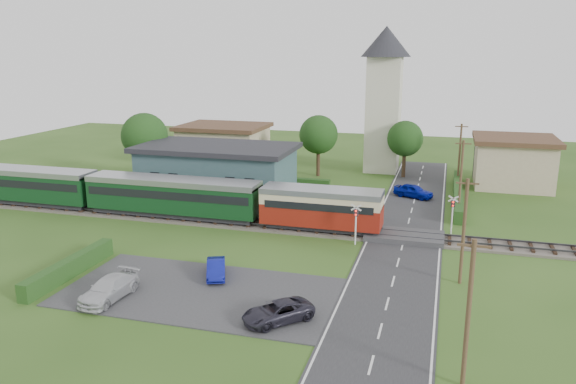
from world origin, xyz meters
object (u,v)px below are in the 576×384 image
(house_east, at_px, (513,161))
(car_on_road, at_px, (413,191))
(car_park_blue, at_px, (216,268))
(pedestrian_near, at_px, (271,202))
(pedestrian_far, at_px, (145,193))
(car_park_silver, at_px, (109,289))
(crossing_signal_near, at_px, (356,218))
(crossing_signal_far, at_px, (453,209))
(house_west, at_px, (224,146))
(church_tower, at_px, (384,89))
(train, at_px, (141,193))
(equipment_hut, at_px, (119,186))
(station_building, at_px, (217,170))
(car_park_dark, at_px, (278,312))

(house_east, distance_m, car_on_road, 13.45)
(car_on_road, bearing_deg, car_park_blue, 179.60)
(pedestrian_near, relative_size, pedestrian_far, 1.08)
(car_on_road, bearing_deg, car_park_silver, 175.58)
(crossing_signal_near, bearing_deg, crossing_signal_far, 33.69)
(house_west, xyz_separation_m, house_east, (35.00, -1.00, 0.00))
(church_tower, relative_size, car_park_silver, 3.89)
(car_on_road, distance_m, car_park_silver, 34.04)
(train, height_order, crossing_signal_near, train)
(house_west, xyz_separation_m, car_park_blue, (13.54, -34.50, -2.15))
(car_on_road, distance_m, car_park_blue, 27.40)
(crossing_signal_near, bearing_deg, house_east, 60.87)
(equipment_hut, distance_m, crossing_signal_near, 25.04)
(train, relative_size, house_west, 4.00)
(station_building, xyz_separation_m, train, (-3.65, -8.99, -0.52))
(station_building, bearing_deg, car_park_silver, -81.80)
(crossing_signal_near, bearing_deg, car_park_blue, -130.84)
(crossing_signal_far, xyz_separation_m, car_park_dark, (-9.22, -18.89, -1.49))
(station_building, relative_size, crossing_signal_near, 4.88)
(pedestrian_far, bearing_deg, church_tower, -32.63)
(station_building, relative_size, house_east, 1.82)
(equipment_hut, relative_size, crossing_signal_far, 0.78)
(pedestrian_near, bearing_deg, car_park_silver, 69.77)
(house_west, bearing_deg, pedestrian_near, -57.53)
(station_building, relative_size, car_park_blue, 4.70)
(car_park_silver, bearing_deg, house_west, 106.36)
(church_tower, height_order, house_west, church_tower)
(church_tower, relative_size, pedestrian_far, 10.20)
(car_on_road, bearing_deg, pedestrian_near, 154.90)
(car_park_blue, relative_size, pedestrian_far, 1.97)
(car_park_blue, bearing_deg, station_building, 90.07)
(car_park_silver, height_order, car_park_dark, car_park_silver)
(car_on_road, height_order, car_park_blue, car_on_road)
(car_park_blue, bearing_deg, car_park_dark, -63.12)
(car_on_road, bearing_deg, crossing_signal_far, -137.22)
(station_building, xyz_separation_m, pedestrian_near, (7.74, -6.01, -1.31))
(train, relative_size, car_park_blue, 12.69)
(station_building, distance_m, house_east, 32.70)
(house_east, xyz_separation_m, pedestrian_near, (-22.26, -19.02, -1.42))
(equipment_hut, xyz_separation_m, church_tower, (23.00, 22.80, 8.48))
(equipment_hut, bearing_deg, car_park_dark, -41.35)
(crossing_signal_far, xyz_separation_m, pedestrian_far, (-28.58, 0.56, -0.83))
(house_east, xyz_separation_m, crossing_signal_near, (-13.60, -24.41, -0.66))
(house_east, relative_size, car_park_blue, 2.59)
(car_on_road, height_order, pedestrian_far, pedestrian_far)
(crossing_signal_far, bearing_deg, equipment_hut, 178.54)
(pedestrian_far, bearing_deg, crossing_signal_far, -82.82)
(train, height_order, car_on_road, train)
(crossing_signal_near, height_order, car_park_silver, crossing_signal_near)
(equipment_hut, distance_m, church_tower, 33.48)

